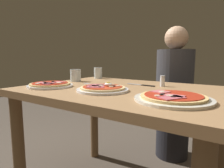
{
  "coord_description": "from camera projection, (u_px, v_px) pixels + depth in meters",
  "views": [
    {
      "loc": [
        0.57,
        -0.95,
        0.91
      ],
      "look_at": [
        -0.02,
        -0.07,
        0.76
      ],
      "focal_mm": 30.79,
      "sensor_mm": 36.0,
      "label": 1
    }
  ],
  "objects": [
    {
      "name": "salt_shaker",
      "position": [
        162.0,
        81.0,
        1.18
      ],
      "size": [
        0.03,
        0.03,
        0.07
      ],
      "color": "white",
      "rests_on": "dining_table"
    },
    {
      "name": "pizza_across_right",
      "position": [
        50.0,
        85.0,
        1.17
      ],
      "size": [
        0.27,
        0.27,
        0.03
      ],
      "color": "white",
      "rests_on": "dining_table"
    },
    {
      "name": "pizza_across_left",
      "position": [
        173.0,
        98.0,
        0.79
      ],
      "size": [
        0.32,
        0.32,
        0.03
      ],
      "color": "silver",
      "rests_on": "dining_table"
    },
    {
      "name": "water_glass_far",
      "position": [
        76.0,
        76.0,
        1.44
      ],
      "size": [
        0.08,
        0.08,
        0.09
      ],
      "color": "silver",
      "rests_on": "dining_table"
    },
    {
      "name": "water_glass_near",
      "position": [
        98.0,
        74.0,
        1.64
      ],
      "size": [
        0.07,
        0.07,
        0.09
      ],
      "color": "silver",
      "rests_on": "dining_table"
    },
    {
      "name": "pizza_foreground",
      "position": [
        103.0,
        89.0,
        1.02
      ],
      "size": [
        0.28,
        0.28,
        0.05
      ],
      "color": "white",
      "rests_on": "dining_table"
    },
    {
      "name": "knife",
      "position": [
        143.0,
        85.0,
        1.22
      ],
      "size": [
        0.2,
        0.04,
        0.01
      ],
      "color": "silver",
      "rests_on": "dining_table"
    },
    {
      "name": "dining_table",
      "position": [
        121.0,
        107.0,
        1.14
      ],
      "size": [
        1.13,
        0.84,
        0.73
      ],
      "color": "#9E754C",
      "rests_on": "ground"
    },
    {
      "name": "fork",
      "position": [
        90.0,
        84.0,
        1.27
      ],
      "size": [
        0.16,
        0.05,
        0.0
      ],
      "color": "silver",
      "rests_on": "dining_table"
    },
    {
      "name": "diner_person",
      "position": [
        174.0,
        97.0,
        1.73
      ],
      "size": [
        0.32,
        0.32,
        1.18
      ],
      "rotation": [
        0.0,
        0.0,
        3.14
      ],
      "color": "black",
      "rests_on": "ground"
    }
  ]
}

